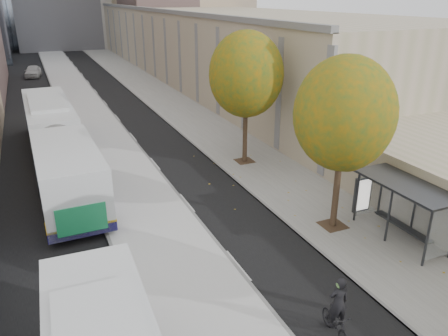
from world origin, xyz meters
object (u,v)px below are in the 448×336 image
bus_far (56,141)px  cyclist (337,316)px  distant_car (33,71)px  bus_shelter (409,192)px

bus_far → cyclist: (6.53, -18.17, -0.94)m
bus_far → distant_car: 34.80m
bus_far → cyclist: bearing=-71.5°
cyclist → distant_car: bearing=106.5°
bus_shelter → distant_car: bearing=105.0°
cyclist → bus_shelter: bearing=39.0°
bus_shelter → bus_far: (-12.80, 14.55, -0.44)m
bus_shelter → cyclist: bearing=-150.0°
bus_shelter → cyclist: 7.37m
bus_shelter → cyclist: (-6.27, -3.62, -1.38)m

